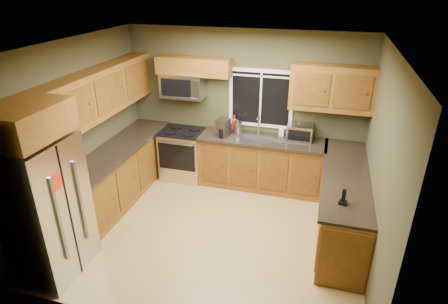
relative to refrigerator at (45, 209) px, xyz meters
The scene contains 28 objects.
floor 2.35m from the refrigerator, 36.78° to the left, with size 4.20×4.20×0.00m, color #A58148.
ceiling 2.82m from the refrigerator, 36.78° to the left, with size 4.20×4.20×0.00m, color white.
back_wall 3.58m from the refrigerator, 60.71° to the left, with size 4.20×4.20×0.00m, color #3F3C24.
front_wall 1.86m from the refrigerator, 16.04° to the right, with size 4.20×4.20×0.00m, color #3F3C24.
left_wall 1.42m from the refrigerator, 105.52° to the left, with size 3.60×3.60×0.00m, color #3F3C24.
right_wall 4.08m from the refrigerator, 18.71° to the left, with size 3.60×3.60×0.00m, color #3F3C24.
window 3.75m from the refrigerator, 56.52° to the left, with size 1.12×0.03×1.02m.
base_cabinets_left 1.83m from the refrigerator, 91.97° to the left, with size 0.60×2.65×0.90m, color brown.
countertop_left 1.78m from the refrigerator, 91.16° to the left, with size 0.65×2.65×0.04m, color black.
base_cabinets_back 3.56m from the refrigerator, 52.43° to the left, with size 2.17×0.60×0.90m, color brown.
countertop_back 3.51m from the refrigerator, 52.18° to the left, with size 2.17×0.65×0.04m, color black.
base_cabinets_peninsula 4.02m from the refrigerator, 27.50° to the left, with size 0.60×2.52×0.90m.
countertop_peninsula 3.97m from the refrigerator, 27.77° to the left, with size 0.65×2.50×0.04m, color black.
upper_cabinets_left 2.03m from the refrigerator, 96.30° to the left, with size 0.33×2.65×0.72m, color brown.
upper_cabinets_back_left 3.28m from the refrigerator, 73.15° to the left, with size 1.30×0.33×0.30m, color brown.
upper_cabinets_back_right 4.44m from the refrigerator, 42.62° to the left, with size 1.30×0.33×0.72m, color brown.
upper_cabinet_over_fridge 1.13m from the refrigerator, behind, with size 0.72×0.90×0.38m, color brown.
refrigerator is the anchor object (origin of this frame).
range 2.89m from the refrigerator, 76.03° to the left, with size 0.76×0.69×0.94m.
microwave 3.10m from the refrigerator, 76.66° to the left, with size 0.76×0.41×0.42m.
sink 3.46m from the refrigerator, 53.87° to the left, with size 0.60×0.42×0.36m.
toaster_oven 4.02m from the refrigerator, 46.57° to the left, with size 0.43×0.34×0.27m.
coffee_maker 3.09m from the refrigerator, 61.49° to the left, with size 0.22×0.28×0.31m.
kettle 3.34m from the refrigerator, 59.59° to the left, with size 0.19×0.19×0.28m.
paper_towel_roll 4.05m from the refrigerator, 47.46° to the left, with size 0.12×0.12×0.29m.
soap_bottle_a 3.40m from the refrigerator, 61.98° to the left, with size 0.11×0.11×0.29m, color red.
soap_bottle_b 3.87m from the refrigerator, 50.89° to the left, with size 0.08×0.08×0.18m, color white.
cordless_phone 3.62m from the refrigerator, 16.76° to the left, with size 0.11×0.11×0.20m.
Camera 1 is at (1.39, -4.36, 3.45)m, focal length 30.00 mm.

